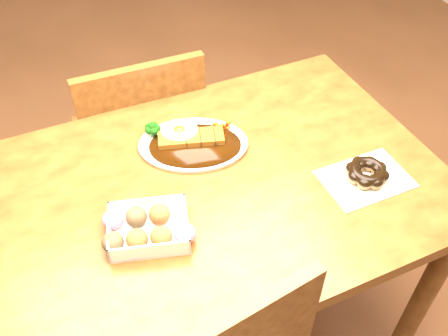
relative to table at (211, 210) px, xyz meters
name	(u,v)px	position (x,y,z in m)	size (l,w,h in m)	color
ground	(214,327)	(0.00, 0.00, -0.65)	(6.00, 6.00, 0.00)	brown
table	(211,210)	(0.00, 0.00, 0.00)	(1.20, 0.80, 0.75)	#4C260F
chair_far	(142,141)	(-0.04, 0.53, -0.17)	(0.43, 0.43, 0.87)	#4C260F
katsu_curry_plate	(191,142)	(0.01, 0.16, 0.11)	(0.35, 0.30, 0.06)	white
donut_box	(147,228)	(-0.19, -0.09, 0.12)	(0.22, 0.19, 0.05)	white
pon_de_ring	(367,173)	(0.37, -0.15, 0.12)	(0.22, 0.16, 0.04)	silver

